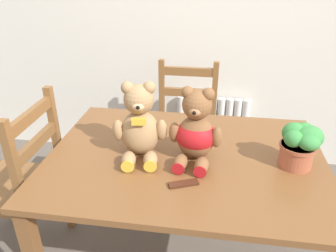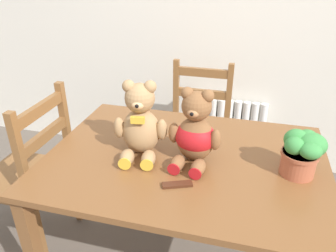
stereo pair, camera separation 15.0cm
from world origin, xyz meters
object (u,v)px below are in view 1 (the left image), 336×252
Objects in this scene: potted_plant at (300,143)px; chocolate_bar at (184,184)px; wooden_chair_behind at (185,132)px; teddy_bear_right at (196,132)px; wooden_chair_side at (20,184)px; teddy_bear_left at (140,125)px.

chocolate_bar is at bearing -155.90° from potted_plant.
teddy_bear_right reaches higher than wooden_chair_behind.
wooden_chair_behind is 1.16m from wooden_chair_side.
teddy_bear_left is 1.78× the size of potted_plant.
teddy_bear_left is at bearing -92.66° from wooden_chair_side.
wooden_chair_side reaches higher than potted_plant.
teddy_bear_right is (0.12, -0.82, 0.45)m from wooden_chair_behind.
teddy_bear_left is 2.89× the size of chocolate_bar.
teddy_bear_left is 0.26m from teddy_bear_right.
chocolate_bar is (0.94, -0.24, 0.29)m from wooden_chair_side.
chocolate_bar is (0.23, -0.21, -0.15)m from teddy_bear_left.
wooden_chair_side is 1.49m from potted_plant.
potted_plant is at bearing -174.09° from teddy_bear_right.
teddy_bear_right is (0.26, 0.00, -0.02)m from teddy_bear_left.
wooden_chair_behind is 1.09m from potted_plant.
wooden_chair_side is (-0.85, -0.79, 0.03)m from wooden_chair_behind.
wooden_chair_side is 2.72× the size of teddy_bear_left.
wooden_chair_behind is 0.97× the size of wooden_chair_side.
teddy_bear_right is at bearing 171.39° from teddy_bear_left.
wooden_chair_behind is 2.65× the size of teddy_bear_left.
teddy_bear_left reaches higher than wooden_chair_behind.
teddy_bear_left reaches higher than wooden_chair_side.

